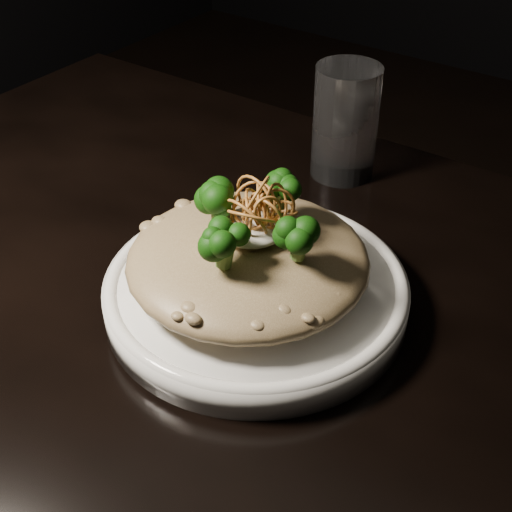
# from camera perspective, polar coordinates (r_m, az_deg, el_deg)

# --- Properties ---
(table) EXTENTS (1.10, 0.80, 0.75)m
(table) POSITION_cam_1_polar(r_m,az_deg,el_deg) (0.68, -2.88, -10.89)
(table) COLOR black
(table) RESTS_ON ground
(plate) EXTENTS (0.27, 0.27, 0.03)m
(plate) POSITION_cam_1_polar(r_m,az_deg,el_deg) (0.64, -0.00, -2.95)
(plate) COLOR white
(plate) RESTS_ON table
(risotto) EXTENTS (0.21, 0.21, 0.05)m
(risotto) POSITION_cam_1_polar(r_m,az_deg,el_deg) (0.62, -0.65, -0.29)
(risotto) COLOR brown
(risotto) RESTS_ON plate
(broccoli) EXTENTS (0.13, 0.13, 0.05)m
(broccoli) POSITION_cam_1_polar(r_m,az_deg,el_deg) (0.59, -0.24, 3.45)
(broccoli) COLOR black
(broccoli) RESTS_ON risotto
(cheese) EXTENTS (0.06, 0.06, 0.02)m
(cheese) POSITION_cam_1_polar(r_m,az_deg,el_deg) (0.60, -0.36, 2.30)
(cheese) COLOR white
(cheese) RESTS_ON risotto
(shallots) EXTENTS (0.05, 0.05, 0.03)m
(shallots) POSITION_cam_1_polar(r_m,az_deg,el_deg) (0.59, 0.45, 4.25)
(shallots) COLOR brown
(shallots) RESTS_ON cheese
(drinking_glass) EXTENTS (0.09, 0.09, 0.13)m
(drinking_glass) POSITION_cam_1_polar(r_m,az_deg,el_deg) (0.82, 7.16, 10.57)
(drinking_glass) COLOR white
(drinking_glass) RESTS_ON table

